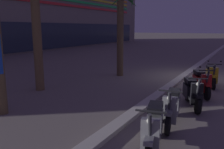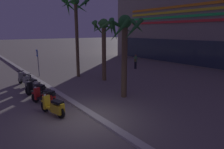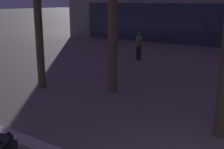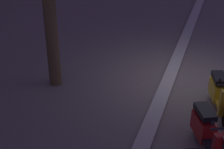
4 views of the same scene
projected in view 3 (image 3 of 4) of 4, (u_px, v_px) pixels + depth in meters
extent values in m
cube|color=black|center=(9.00, 146.00, 5.28)|extent=(0.30, 0.28, 0.16)
cylinder|color=black|center=(1.00, 148.00, 4.50)|extent=(0.28, 0.52, 0.04)
sphere|color=black|center=(9.00, 134.00, 4.69)|extent=(0.07, 0.07, 0.07)
cylinder|color=brown|center=(37.00, 0.00, 10.40)|extent=(0.28, 0.28, 6.43)
cylinder|color=brown|center=(113.00, 28.00, 10.14)|extent=(0.35, 0.35, 4.56)
cylinder|color=black|center=(139.00, 53.00, 16.18)|extent=(0.26, 0.26, 0.78)
cylinder|color=#4C8C4C|center=(139.00, 41.00, 16.02)|extent=(0.34, 0.34, 0.55)
sphere|color=brown|center=(139.00, 34.00, 15.92)|extent=(0.21, 0.21, 0.21)
cube|color=brown|center=(139.00, 43.00, 15.82)|extent=(0.20, 0.19, 0.28)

